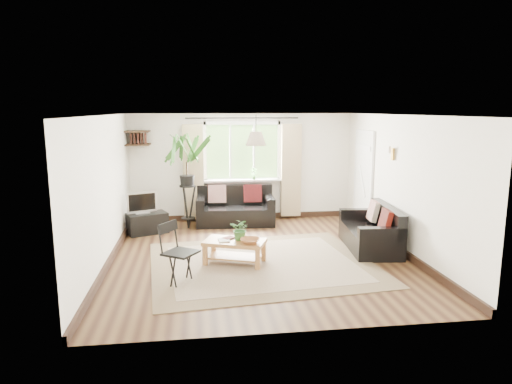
{
  "coord_description": "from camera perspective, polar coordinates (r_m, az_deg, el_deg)",
  "views": [
    {
      "loc": [
        -1.05,
        -7.46,
        2.5
      ],
      "look_at": [
        0.0,
        0.4,
        1.05
      ],
      "focal_mm": 32.0,
      "sensor_mm": 36.0,
      "label": 1
    }
  ],
  "objects": [
    {
      "name": "book_a",
      "position": [
        7.43,
        -4.71,
        -6.03
      ],
      "size": [
        0.19,
        0.25,
        0.02
      ],
      "primitive_type": "imported",
      "rotation": [
        0.0,
        0.0,
        0.06
      ],
      "color": "silver",
      "rests_on": "coffee_table"
    },
    {
      "name": "corner_shelf",
      "position": [
        10.05,
        -14.55,
        6.55
      ],
      "size": [
        0.5,
        0.5,
        0.34
      ],
      "primitive_type": null,
      "color": "black",
      "rests_on": "wall_back"
    },
    {
      "name": "bowl",
      "position": [
        7.28,
        -0.73,
        -6.1
      ],
      "size": [
        0.38,
        0.38,
        0.08
      ],
      "primitive_type": "imported",
      "rotation": [
        0.0,
        0.0,
        -0.24
      ],
      "color": "#9D6136",
      "rests_on": "coffee_table"
    },
    {
      "name": "ceiling",
      "position": [
        7.53,
        0.41,
        9.61
      ],
      "size": [
        5.5,
        5.5,
        0.0
      ],
      "primitive_type": "plane",
      "rotation": [
        3.14,
        0.0,
        0.0
      ],
      "color": "white",
      "rests_on": "floor"
    },
    {
      "name": "floor",
      "position": [
        7.93,
        0.39,
        -8.0
      ],
      "size": [
        5.5,
        5.5,
        0.0
      ],
      "primitive_type": "plane",
      "color": "black",
      "rests_on": "ground"
    },
    {
      "name": "sofa_back",
      "position": [
        9.99,
        -2.6,
        -1.82
      ],
      "size": [
        1.72,
        0.93,
        0.79
      ],
      "primitive_type": null,
      "rotation": [
        0.0,
        0.0,
        -0.06
      ],
      "color": "black",
      "rests_on": "floor"
    },
    {
      "name": "sill_plant",
      "position": [
        10.27,
        -0.27,
        2.33
      ],
      "size": [
        0.14,
        0.1,
        0.27
      ],
      "primitive_type": "imported",
      "color": "#2D6023",
      "rests_on": "window"
    },
    {
      "name": "tv",
      "position": [
        9.46,
        -14.09,
        -1.24
      ],
      "size": [
        0.63,
        0.41,
        0.46
      ],
      "primitive_type": null,
      "rotation": [
        0.0,
        0.0,
        0.39
      ],
      "color": "#A5A5AA",
      "rests_on": "tv_stand"
    },
    {
      "name": "wall_front",
      "position": [
        4.99,
        4.81,
        -4.75
      ],
      "size": [
        5.0,
        0.02,
        2.4
      ],
      "primitive_type": "cube",
      "color": "white",
      "rests_on": "floor"
    },
    {
      "name": "pendant_lamp",
      "position": [
        7.94,
        -0.0,
        7.12
      ],
      "size": [
        0.36,
        0.36,
        0.54
      ],
      "primitive_type": null,
      "color": "beige",
      "rests_on": "ceiling"
    },
    {
      "name": "book_b",
      "position": [
        7.59,
        -3.87,
        -5.66
      ],
      "size": [
        0.26,
        0.25,
        0.02
      ],
      "primitive_type": "imported",
      "rotation": [
        0.0,
        0.0,
        -0.86
      ],
      "color": "#502320",
      "rests_on": "coffee_table"
    },
    {
      "name": "window",
      "position": [
        10.26,
        -1.71,
        5.05
      ],
      "size": [
        2.5,
        0.16,
        2.16
      ],
      "primitive_type": null,
      "color": "white",
      "rests_on": "wall_back"
    },
    {
      "name": "wall_back",
      "position": [
        10.34,
        -1.73,
        3.14
      ],
      "size": [
        5.0,
        0.02,
        2.4
      ],
      "primitive_type": "cube",
      "color": "white",
      "rests_on": "floor"
    },
    {
      "name": "wall_right",
      "position": [
        8.36,
        17.62,
        0.93
      ],
      "size": [
        0.02,
        5.5,
        2.4
      ],
      "primitive_type": "cube",
      "color": "white",
      "rests_on": "floor"
    },
    {
      "name": "rug",
      "position": [
        7.55,
        0.77,
        -8.9
      ],
      "size": [
        3.83,
        3.38,
        0.02
      ],
      "primitive_type": "cube",
      "rotation": [
        0.0,
        0.0,
        0.1
      ],
      "color": "#BDAD92",
      "rests_on": "floor"
    },
    {
      "name": "door",
      "position": [
        9.92,
        13.26,
        1.39
      ],
      "size": [
        0.06,
        0.96,
        2.06
      ],
      "primitive_type": "cube",
      "color": "silver",
      "rests_on": "wall_right"
    },
    {
      "name": "table_plant",
      "position": [
        7.41,
        -1.94,
        -4.68
      ],
      "size": [
        0.42,
        0.4,
        0.36
      ],
      "primitive_type": "imported",
      "rotation": [
        0.0,
        0.0,
        -0.49
      ],
      "color": "#2E5F26",
      "rests_on": "coffee_table"
    },
    {
      "name": "sofa_right",
      "position": [
        8.5,
        14.06,
        -4.45
      ],
      "size": [
        1.66,
        0.95,
        0.74
      ],
      "primitive_type": null,
      "rotation": [
        0.0,
        0.0,
        -1.67
      ],
      "color": "black",
      "rests_on": "floor"
    },
    {
      "name": "folding_chair",
      "position": [
        6.69,
        -9.4,
        -7.64
      ],
      "size": [
        0.64,
        0.64,
        0.89
      ],
      "primitive_type": null,
      "rotation": [
        0.0,
        0.0,
        0.97
      ],
      "color": "black",
      "rests_on": "floor"
    },
    {
      "name": "wall_sconce",
      "position": [
        8.54,
        16.54,
        4.83
      ],
      "size": [
        0.12,
        0.12,
        0.28
      ],
      "primitive_type": null,
      "color": "beige",
      "rests_on": "wall_right"
    },
    {
      "name": "tv_stand",
      "position": [
        9.55,
        -13.44,
        -3.81
      ],
      "size": [
        0.89,
        0.7,
        0.42
      ],
      "primitive_type": "cube",
      "rotation": [
        0.0,
        0.0,
        0.39
      ],
      "color": "black",
      "rests_on": "floor"
    },
    {
      "name": "wall_left",
      "position": [
        7.71,
        -18.34,
        0.13
      ],
      "size": [
        0.02,
        5.5,
        2.4
      ],
      "primitive_type": "cube",
      "color": "white",
      "rests_on": "floor"
    },
    {
      "name": "coffee_table",
      "position": [
        7.5,
        -2.67,
        -7.51
      ],
      "size": [
        1.1,
        0.84,
        0.4
      ],
      "primitive_type": null,
      "rotation": [
        0.0,
        0.0,
        -0.37
      ],
      "color": "olive",
      "rests_on": "floor"
    },
    {
      "name": "palm_stand",
      "position": [
        9.62,
        -8.59,
        1.29
      ],
      "size": [
        0.98,
        0.98,
        2.0
      ],
      "primitive_type": null,
      "rotation": [
        0.0,
        0.0,
        -0.31
      ],
      "color": "black",
      "rests_on": "floor"
    }
  ]
}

